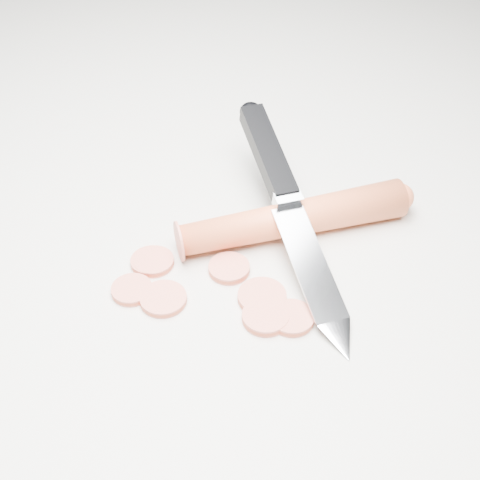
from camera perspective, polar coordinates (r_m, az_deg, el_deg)
The scene contains 11 objects.
ground at distance 0.56m, azimuth 0.69°, elevation -1.85°, with size 2.40×2.40×0.00m, color beige.
carrot at distance 0.58m, azimuth 4.58°, elevation 1.84°, with size 0.03×0.03×0.20m, color #E5582B.
carrot_slice_0 at distance 0.56m, azimuth -7.39°, elevation -1.84°, with size 0.03×0.03×0.01m, color #D5634E.
carrot_slice_1 at distance 0.56m, azimuth -7.60°, elevation -1.83°, with size 0.03×0.03×0.01m, color #D5634E.
carrot_slice_2 at distance 0.53m, azimuth 1.89°, elevation -4.87°, with size 0.04×0.04×0.01m, color #D5634E.
carrot_slice_3 at distance 0.51m, azimuth 4.43°, elevation -6.65°, with size 0.03×0.03×0.01m, color #D5634E.
carrot_slice_4 at distance 0.51m, azimuth 2.20°, elevation -6.57°, with size 0.04×0.04×0.01m, color #D5634E.
carrot_slice_5 at distance 0.55m, azimuth -0.93°, elevation -2.44°, with size 0.03×0.03×0.01m, color #D5634E.
carrot_slice_6 at distance 0.53m, azimuth -6.56°, elevation -5.01°, with size 0.04×0.04×0.01m, color #D5634E.
carrot_slice_7 at distance 0.54m, azimuth -9.22°, elevation -4.22°, with size 0.03×0.03×0.01m, color #D5634E.
kitchen_knife at distance 0.55m, azimuth 4.62°, elevation 2.39°, with size 0.23×0.18×0.07m, color silver, non-canonical shape.
Camera 1 is at (0.23, -0.32, 0.39)m, focal length 50.00 mm.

